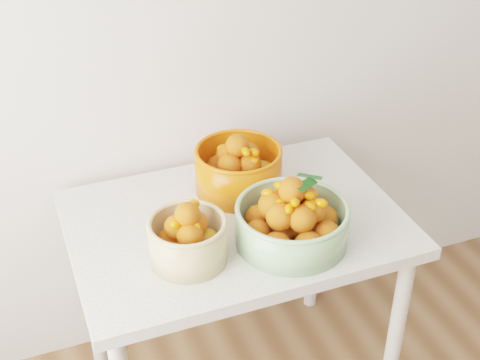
{
  "coord_description": "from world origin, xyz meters",
  "views": [
    {
      "loc": [
        -1.0,
        0.06,
        1.95
      ],
      "look_at": [
        -0.43,
        1.55,
        0.92
      ],
      "focal_mm": 50.0,
      "sensor_mm": 36.0,
      "label": 1
    }
  ],
  "objects_px": {
    "bowl_green": "(292,221)",
    "bowl_cream": "(188,238)",
    "table": "(236,243)",
    "bowl_orange": "(238,168)"
  },
  "relations": [
    {
      "from": "bowl_green",
      "to": "bowl_cream",
      "type": "bearing_deg",
      "value": 174.58
    },
    {
      "from": "bowl_cream",
      "to": "table",
      "type": "bearing_deg",
      "value": 34.94
    },
    {
      "from": "bowl_cream",
      "to": "bowl_orange",
      "type": "relative_size",
      "value": 0.72
    },
    {
      "from": "bowl_cream",
      "to": "bowl_orange",
      "type": "xyz_separation_m",
      "value": [
        0.26,
        0.28,
        0.01
      ]
    },
    {
      "from": "bowl_cream",
      "to": "bowl_green",
      "type": "height_order",
      "value": "bowl_green"
    },
    {
      "from": "bowl_green",
      "to": "bowl_orange",
      "type": "xyz_separation_m",
      "value": [
        -0.05,
        0.31,
        0.01
      ]
    },
    {
      "from": "bowl_cream",
      "to": "bowl_orange",
      "type": "bearing_deg",
      "value": 47.55
    },
    {
      "from": "table",
      "to": "bowl_cream",
      "type": "relative_size",
      "value": 4.3
    },
    {
      "from": "bowl_cream",
      "to": "bowl_green",
      "type": "relative_size",
      "value": 0.66
    },
    {
      "from": "bowl_cream",
      "to": "bowl_green",
      "type": "bearing_deg",
      "value": -5.42
    }
  ]
}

